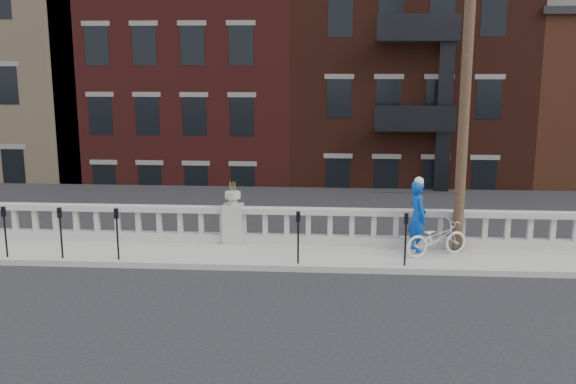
% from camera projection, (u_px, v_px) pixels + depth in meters
% --- Properties ---
extents(ground, '(120.00, 120.00, 0.00)m').
position_uv_depth(ground, '(207.00, 297.00, 14.43)').
color(ground, black).
rests_on(ground, ground).
extents(sidewalk, '(32.00, 2.20, 0.15)m').
position_uv_depth(sidewalk, '(228.00, 255.00, 17.35)').
color(sidewalk, gray).
rests_on(sidewalk, ground).
extents(balustrade, '(28.00, 0.34, 1.03)m').
position_uv_depth(balustrade, '(233.00, 226.00, 18.16)').
color(balustrade, gray).
rests_on(balustrade, sidewalk).
extents(planter_pedestal, '(0.55, 0.55, 1.76)m').
position_uv_depth(planter_pedestal, '(233.00, 219.00, 18.12)').
color(planter_pedestal, gray).
rests_on(planter_pedestal, sidewalk).
extents(lower_level, '(80.00, 44.00, 20.80)m').
position_uv_depth(lower_level, '(294.00, 107.00, 36.38)').
color(lower_level, '#605E59').
rests_on(lower_level, ground).
extents(utility_pole, '(1.60, 0.28, 10.00)m').
position_uv_depth(utility_pole, '(467.00, 60.00, 16.46)').
color(utility_pole, '#422D1E').
rests_on(utility_pole, sidewalk).
extents(parking_meter_a, '(0.10, 0.09, 1.36)m').
position_uv_depth(parking_meter_a, '(5.00, 226.00, 16.73)').
color(parking_meter_a, black).
rests_on(parking_meter_a, sidewalk).
extents(parking_meter_b, '(0.10, 0.09, 1.36)m').
position_uv_depth(parking_meter_b, '(61.00, 227.00, 16.63)').
color(parking_meter_b, black).
rests_on(parking_meter_b, sidewalk).
extents(parking_meter_c, '(0.10, 0.09, 1.36)m').
position_uv_depth(parking_meter_c, '(117.00, 228.00, 16.52)').
color(parking_meter_c, black).
rests_on(parking_meter_c, sidewalk).
extents(parking_meter_d, '(0.10, 0.09, 1.36)m').
position_uv_depth(parking_meter_d, '(298.00, 231.00, 16.20)').
color(parking_meter_d, black).
rests_on(parking_meter_d, sidewalk).
extents(parking_meter_e, '(0.10, 0.09, 1.36)m').
position_uv_depth(parking_meter_e, '(406.00, 233.00, 16.01)').
color(parking_meter_e, black).
rests_on(parking_meter_e, sidewalk).
extents(bicycle, '(1.89, 1.31, 0.94)m').
position_uv_depth(bicycle, '(436.00, 238.00, 16.95)').
color(bicycle, silver).
rests_on(bicycle, sidewalk).
extents(cyclist, '(0.65, 0.81, 1.94)m').
position_uv_depth(cyclist, '(418.00, 216.00, 17.26)').
color(cyclist, '#0B3FA9').
rests_on(cyclist, sidewalk).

